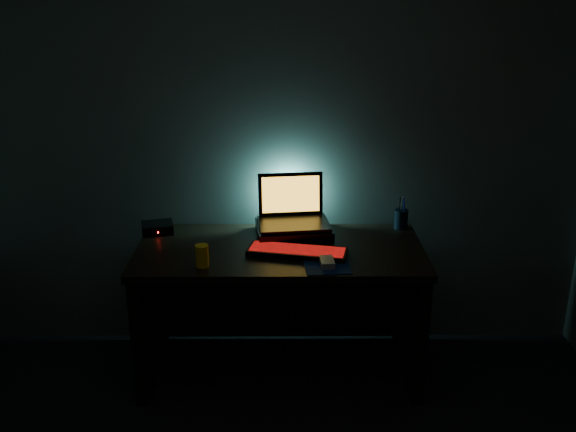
% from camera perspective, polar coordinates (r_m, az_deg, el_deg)
% --- Properties ---
extents(room, '(3.50, 4.00, 2.50)m').
position_cam_1_polar(room, '(1.68, -1.13, -8.70)').
color(room, black).
rests_on(room, ground).
extents(desk, '(1.50, 0.70, 0.75)m').
position_cam_1_polar(desk, '(3.51, -0.69, -6.38)').
color(desk, black).
rests_on(desk, ground).
extents(riser, '(0.43, 0.34, 0.06)m').
position_cam_1_polar(riser, '(3.50, 0.50, -1.29)').
color(riser, black).
rests_on(riser, desk).
extents(laptop, '(0.41, 0.32, 0.26)m').
position_cam_1_polar(laptop, '(3.52, 0.39, 0.38)').
color(laptop, black).
rests_on(laptop, riser).
extents(keyboard, '(0.53, 0.26, 0.03)m').
position_cam_1_polar(keyboard, '(3.27, 0.83, -3.19)').
color(keyboard, black).
rests_on(keyboard, desk).
extents(mousepad, '(0.24, 0.22, 0.00)m').
position_cam_1_polar(mousepad, '(3.15, 3.48, -4.45)').
color(mousepad, '#0B204F').
rests_on(mousepad, desk).
extents(mouse, '(0.07, 0.11, 0.03)m').
position_cam_1_polar(mouse, '(3.14, 3.49, -4.14)').
color(mouse, gray).
rests_on(mouse, mousepad).
extents(pen_cup, '(0.08, 0.08, 0.11)m').
position_cam_1_polar(pen_cup, '(3.66, 10.02, -0.27)').
color(pen_cup, black).
rests_on(pen_cup, desk).
extents(juice_glass, '(0.07, 0.07, 0.11)m').
position_cam_1_polar(juice_glass, '(3.15, -7.64, -3.52)').
color(juice_glass, '#EAB50C').
rests_on(juice_glass, desk).
extents(router, '(0.20, 0.17, 0.06)m').
position_cam_1_polar(router, '(3.62, -11.54, -1.05)').
color(router, black).
rests_on(router, desk).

